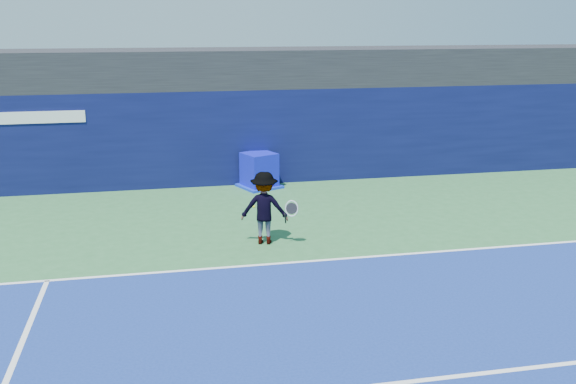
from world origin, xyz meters
TOP-DOWN VIEW (x-y plane):
  - ground at (0.00, 0.00)m, footprint 80.00×80.00m
  - baseline at (0.00, 3.00)m, footprint 24.00×0.10m
  - stadium_band at (0.00, 11.50)m, footprint 36.00×3.00m
  - back_wall_assembly at (-0.00, 10.50)m, footprint 36.00×1.03m
  - equipment_cart at (0.40, 9.61)m, footprint 1.50×1.50m
  - tennis_player at (-0.30, 4.41)m, footprint 1.37×0.90m
  - tennis_ball at (-0.45, 5.05)m, footprint 0.07×0.07m

SIDE VIEW (x-z plane):
  - ground at x=0.00m, z-range 0.00..0.00m
  - baseline at x=0.00m, z-range 0.01..0.01m
  - equipment_cart at x=0.40m, z-range -0.05..1.05m
  - tennis_ball at x=-0.45m, z-range 0.68..0.75m
  - tennis_player at x=-0.30m, z-range 0.00..1.72m
  - back_wall_assembly at x=0.00m, z-range 0.00..3.00m
  - stadium_band at x=0.00m, z-range 3.00..4.20m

